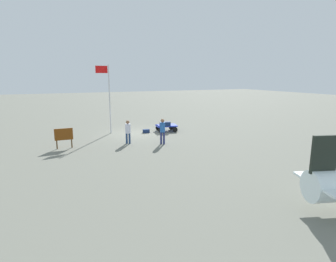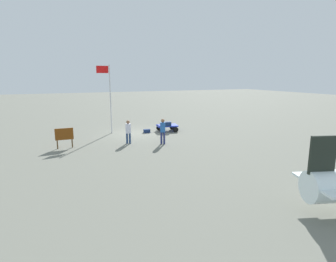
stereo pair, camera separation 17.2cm
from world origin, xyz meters
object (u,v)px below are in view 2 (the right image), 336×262
Objects in this scene: suitcase_maroon at (164,124)px; suitcase_tan at (147,131)px; flagpole at (109,93)px; signboard at (64,135)px; luggage_cart at (167,127)px; worker_lead at (128,130)px; suitcase_navy at (168,124)px; worker_trailing at (163,129)px.

suitcase_maroon reaches higher than suitcase_tan.
suitcase_tan is 0.10× the size of flagpole.
suitcase_maroon is 8.27m from signboard.
luggage_cart is 5.13m from worker_lead.
flagpole is (4.63, -1.15, 2.93)m from luggage_cart.
suitcase_navy is 4.08m from worker_trailing.
suitcase_tan is 0.32× the size of worker_trailing.
suitcase_tan is 3.96m from worker_lead.
signboard is at bearing -5.84° from worker_lead.
suitcase_navy is 0.33m from suitcase_maroon.
worker_trailing reaches higher than signboard.
flagpole is at bearing -18.17° from suitcase_maroon.
signboard is at bearing 16.72° from luggage_cart.
worker_trailing is 1.34× the size of signboard.
worker_lead is (2.40, 3.04, 0.83)m from suitcase_tan.
flagpole reaches higher than signboard.
suitcase_navy is 5.45m from flagpole.
worker_lead is 4.19m from signboard.
signboard is at bearing 21.73° from suitcase_tan.
suitcase_navy is at bearing -165.80° from signboard.
suitcase_tan is at bearing -93.30° from worker_trailing.
suitcase_navy is at bearing 160.82° from flagpole.
worker_lead is 1.24× the size of signboard.
suitcase_tan is 0.34× the size of worker_lead.
luggage_cart is at bearing -104.48° from suitcase_navy.
worker_lead is at bearing 96.35° from flagpole.
suitcase_tan is (1.39, -0.35, -0.55)m from suitcase_maroon.
suitcase_maroon is at bearing -32.79° from suitcase_navy.
luggage_cart is 1.05× the size of worker_trailing.
signboard is (6.57, 2.62, 0.72)m from suitcase_tan.
suitcase_tan is 4.24m from worker_trailing.
luggage_cart is 1.41× the size of signboard.
suitcase_tan is (1.67, -0.53, -0.57)m from suitcase_navy.
luggage_cart is 2.93× the size of suitcase_navy.
suitcase_maroon is 0.35× the size of worker_lead.
suitcase_navy reaches higher than suitcase_maroon.
suitcase_maroon is (0.28, -0.18, -0.02)m from suitcase_navy.
luggage_cart is 1.13× the size of worker_lead.
suitcase_tan is 4.40m from flagpole.
suitcase_maroon is at bearing 165.67° from suitcase_tan.
worker_trailing is at bearing 86.70° from suitcase_tan.
suitcase_navy is 1.84m from suitcase_tan.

